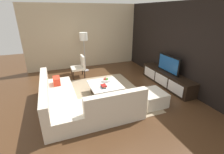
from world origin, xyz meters
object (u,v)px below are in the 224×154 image
(floor_lamp, at_px, (84,39))
(television, at_px, (169,64))
(fruit_bowl, at_px, (106,80))
(book_stack, at_px, (104,86))
(media_console, at_px, (167,79))
(coffee_table, at_px, (105,89))
(sectional_couch, at_px, (77,102))
(accent_chair_near, at_px, (80,65))
(ottoman, at_px, (152,98))

(floor_lamp, bearing_deg, television, 42.84)
(fruit_bowl, xyz_separation_m, book_stack, (0.40, -0.22, -0.01))
(media_console, xyz_separation_m, fruit_bowl, (-0.28, -2.20, 0.18))
(coffee_table, bearing_deg, book_stack, -28.17)
(sectional_couch, bearing_deg, media_console, 99.18)
(sectional_couch, height_order, fruit_bowl, sectional_couch)
(sectional_couch, bearing_deg, accent_chair_near, 167.28)
(floor_lamp, height_order, fruit_bowl, floor_lamp)
(sectional_couch, distance_m, fruit_bowl, 1.36)
(accent_chair_near, bearing_deg, sectional_couch, -14.26)
(television, relative_size, book_stack, 4.87)
(television, xyz_separation_m, book_stack, (0.12, -2.41, -0.38))
(floor_lamp, height_order, ottoman, floor_lamp)
(sectional_couch, xyz_separation_m, ottoman, (0.39, 2.05, -0.09))
(book_stack, bearing_deg, accent_chair_near, -171.17)
(coffee_table, distance_m, floor_lamp, 2.75)
(sectional_couch, height_order, accent_chair_near, accent_chair_near)
(media_console, bearing_deg, fruit_bowl, -97.22)
(coffee_table, bearing_deg, ottoman, 46.16)
(ottoman, relative_size, fruit_bowl, 2.50)
(coffee_table, xyz_separation_m, book_stack, (0.22, -0.12, 0.22))
(ottoman, height_order, book_stack, book_stack)
(fruit_bowl, distance_m, book_stack, 0.45)
(coffee_table, height_order, fruit_bowl, fruit_bowl)
(media_console, relative_size, coffee_table, 2.32)
(television, height_order, fruit_bowl, television)
(coffee_table, relative_size, accent_chair_near, 1.16)
(floor_lamp, distance_m, book_stack, 2.86)
(television, xyz_separation_m, floor_lamp, (-2.57, -2.38, 0.61))
(media_console, distance_m, book_stack, 2.42)
(book_stack, bearing_deg, ottoman, 55.78)
(media_console, height_order, coffee_table, media_console)
(sectional_couch, relative_size, floor_lamp, 1.51)
(television, bearing_deg, book_stack, -87.19)
(media_console, xyz_separation_m, ottoman, (0.92, -1.23, -0.05))
(fruit_bowl, relative_size, book_stack, 1.29)
(media_console, bearing_deg, coffee_table, -92.49)
(floor_lamp, distance_m, ottoman, 3.87)
(floor_lamp, bearing_deg, accent_chair_near, -28.04)
(media_console, bearing_deg, book_stack, -87.19)
(coffee_table, distance_m, book_stack, 0.33)
(accent_chair_near, distance_m, ottoman, 3.22)
(sectional_couch, bearing_deg, television, 99.18)
(accent_chair_near, distance_m, book_stack, 2.06)
(coffee_table, relative_size, book_stack, 4.65)
(book_stack, bearing_deg, media_console, 92.81)
(ottoman, bearing_deg, book_stack, -124.22)
(television, distance_m, floor_lamp, 3.55)
(television, height_order, book_stack, television)
(television, relative_size, floor_lamp, 0.64)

